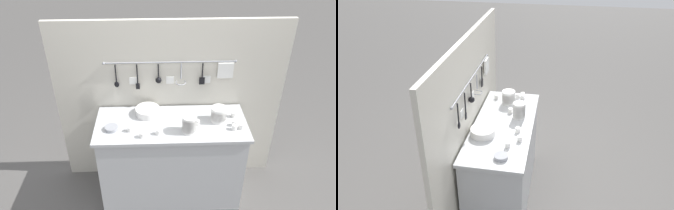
# 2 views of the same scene
# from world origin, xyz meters

# --- Properties ---
(ground_plane) EXTENTS (20.00, 20.00, 0.00)m
(ground_plane) POSITION_xyz_m (0.00, 0.00, 0.00)
(ground_plane) COLOR #514F4C
(counter) EXTENTS (1.35, 0.56, 0.86)m
(counter) POSITION_xyz_m (0.00, 0.00, 0.43)
(counter) COLOR #B7BABC
(counter) RESTS_ON ground
(back_wall) EXTENTS (2.15, 0.11, 1.70)m
(back_wall) POSITION_xyz_m (0.00, 0.31, 0.85)
(back_wall) COLOR beige
(back_wall) RESTS_ON ground
(bowl_stack_wide_centre) EXTENTS (0.14, 0.14, 0.14)m
(bowl_stack_wide_centre) POSITION_xyz_m (0.42, 0.02, 0.93)
(bowl_stack_wide_centre) COLOR white
(bowl_stack_wide_centre) RESTS_ON counter
(bowl_stack_tall_left) EXTENTS (0.12, 0.12, 0.16)m
(bowl_stack_tall_left) POSITION_xyz_m (0.15, -0.13, 0.94)
(bowl_stack_tall_left) COLOR white
(bowl_stack_tall_left) RESTS_ON counter
(plate_stack) EXTENTS (0.22, 0.22, 0.07)m
(plate_stack) POSITION_xyz_m (-0.21, 0.15, 0.89)
(plate_stack) COLOR white
(plate_stack) RESTS_ON counter
(steel_mixing_bowl) EXTENTS (0.11, 0.11, 0.03)m
(steel_mixing_bowl) POSITION_xyz_m (-0.52, -0.07, 0.88)
(steel_mixing_bowl) COLOR #93969E
(steel_mixing_bowl) RESTS_ON counter
(cup_beside_plates) EXTENTS (0.04, 0.04, 0.05)m
(cup_beside_plates) POSITION_xyz_m (-0.25, -0.19, 0.88)
(cup_beside_plates) COLOR white
(cup_beside_plates) RESTS_ON counter
(cup_back_left) EXTENTS (0.04, 0.04, 0.05)m
(cup_back_left) POSITION_xyz_m (0.60, -0.10, 0.88)
(cup_back_left) COLOR white
(cup_back_left) RESTS_ON counter
(cup_front_left) EXTENTS (0.04, 0.04, 0.05)m
(cup_front_left) POSITION_xyz_m (0.54, -0.11, 0.88)
(cup_front_left) COLOR white
(cup_front_left) RESTS_ON counter
(cup_centre) EXTENTS (0.04, 0.04, 0.05)m
(cup_centre) POSITION_xyz_m (0.57, 0.08, 0.88)
(cup_centre) COLOR white
(cup_centre) RESTS_ON counter
(cup_edge_far) EXTENTS (0.04, 0.04, 0.05)m
(cup_edge_far) POSITION_xyz_m (0.50, 0.17, 0.88)
(cup_edge_far) COLOR white
(cup_edge_far) RESTS_ON counter
(cup_front_right) EXTENTS (0.04, 0.04, 0.05)m
(cup_front_right) POSITION_xyz_m (0.56, -0.05, 0.88)
(cup_front_right) COLOR white
(cup_front_right) RESTS_ON counter
(cup_by_caddy) EXTENTS (0.04, 0.04, 0.05)m
(cup_by_caddy) POSITION_xyz_m (0.23, -0.03, 0.88)
(cup_by_caddy) COLOR white
(cup_by_caddy) RESTS_ON counter
(cup_edge_near) EXTENTS (0.04, 0.04, 0.05)m
(cup_edge_near) POSITION_xyz_m (-0.36, -0.10, 0.88)
(cup_edge_near) COLOR white
(cup_edge_near) RESTS_ON counter
(cup_back_right) EXTENTS (0.04, 0.04, 0.05)m
(cup_back_right) POSITION_xyz_m (-0.12, -0.15, 0.88)
(cup_back_right) COLOR white
(cup_back_right) RESTS_ON counter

